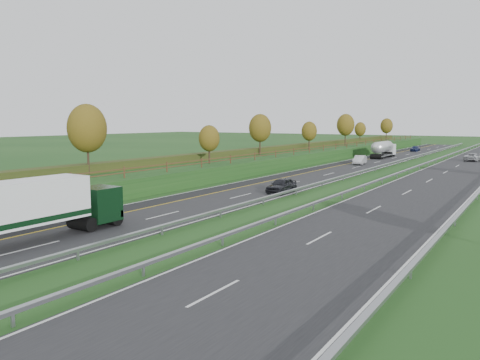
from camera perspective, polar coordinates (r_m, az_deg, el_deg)
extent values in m
plane|color=#1B4318|center=(64.10, 15.02, -0.04)|extent=(400.00, 400.00, 0.00)
cube|color=black|center=(71.51, 10.16, 0.84)|extent=(10.50, 200.00, 0.04)
cube|color=black|center=(66.96, 23.29, -0.07)|extent=(10.50, 200.00, 0.04)
cube|color=black|center=(73.03, 7.45, 1.03)|extent=(3.00, 200.00, 0.04)
cube|color=silver|center=(73.59, 6.53, 1.11)|extent=(0.15, 200.00, 0.01)
cube|color=gold|center=(72.40, 8.52, 0.98)|extent=(0.15, 200.00, 0.01)
cube|color=silver|center=(69.73, 13.99, 0.61)|extent=(0.15, 200.00, 0.01)
cube|color=silver|center=(67.95, 19.09, 0.25)|extent=(0.15, 200.00, 0.01)
cube|color=silver|center=(31.92, -24.12, -7.55)|extent=(0.15, 4.00, 0.01)
cube|color=silver|center=(21.99, -3.15, -13.56)|extent=(0.15, 4.00, 0.01)
cube|color=silver|center=(39.51, -9.38, -4.24)|extent=(0.15, 4.00, 0.01)
cube|color=silver|center=(32.03, 9.67, -6.96)|extent=(0.15, 4.00, 0.01)
cube|color=silver|center=(48.91, 0.11, -1.94)|extent=(0.15, 4.00, 0.01)
cube|color=silver|center=(43.08, 16.00, -3.47)|extent=(0.15, 4.00, 0.01)
cube|color=silver|center=(59.25, 6.40, -0.37)|extent=(0.15, 4.00, 0.01)
cube|color=silver|center=(54.54, 19.68, -1.41)|extent=(0.15, 4.00, 0.01)
cube|color=silver|center=(70.12, 10.78, 0.73)|extent=(0.15, 4.00, 0.01)
cube|color=silver|center=(66.19, 22.08, -0.06)|extent=(0.15, 4.00, 0.01)
cube|color=silver|center=(81.31, 13.98, 1.52)|extent=(0.15, 4.00, 0.01)
cube|color=silver|center=(77.95, 23.75, 0.88)|extent=(0.15, 4.00, 0.01)
cube|color=silver|center=(92.70, 16.39, 2.12)|extent=(0.15, 4.00, 0.01)
cube|color=silver|center=(89.77, 24.99, 1.58)|extent=(0.15, 4.00, 0.01)
cube|color=silver|center=(104.23, 18.28, 2.59)|extent=(0.15, 4.00, 0.01)
cube|color=silver|center=(101.63, 25.93, 2.11)|extent=(0.15, 4.00, 0.01)
cube|color=silver|center=(115.85, 19.79, 2.96)|extent=(0.15, 4.00, 0.01)
cube|color=silver|center=(113.52, 26.68, 2.53)|extent=(0.15, 4.00, 0.01)
cube|color=silver|center=(127.55, 21.02, 3.26)|extent=(0.15, 4.00, 0.01)
cube|color=silver|center=(139.29, 22.05, 3.51)|extent=(0.15, 4.00, 0.01)
cube|color=silver|center=(151.08, 22.92, 3.72)|extent=(0.15, 4.00, 0.01)
cube|color=silver|center=(162.90, 23.66, 3.89)|extent=(0.15, 4.00, 0.01)
cube|color=#1B4318|center=(77.33, 1.26, 2.16)|extent=(12.00, 200.00, 2.00)
cube|color=#2A3716|center=(78.28, 0.01, 3.36)|extent=(2.20, 180.00, 1.10)
cube|color=#422B19|center=(74.96, 4.19, 3.17)|extent=(0.08, 184.00, 0.10)
cube|color=#422B19|center=(74.93, 4.20, 3.47)|extent=(0.08, 184.00, 0.10)
cube|color=#422B19|center=(41.70, -27.03, -0.79)|extent=(0.12, 0.12, 1.20)
cube|color=#422B19|center=(45.27, -19.92, 0.15)|extent=(0.12, 0.12, 1.20)
cube|color=#422B19|center=(49.43, -13.93, 0.93)|extent=(0.12, 0.12, 1.20)
cube|color=#422B19|center=(54.06, -8.91, 1.58)|extent=(0.12, 0.12, 1.20)
cube|color=#422B19|center=(59.04, -4.70, 2.12)|extent=(0.12, 0.12, 1.20)
cube|color=#422B19|center=(64.30, -1.17, 2.56)|extent=(0.12, 0.12, 1.20)
cube|color=#422B19|center=(69.76, 1.82, 2.92)|extent=(0.12, 0.12, 1.20)
cube|color=#422B19|center=(75.39, 4.38, 3.23)|extent=(0.12, 0.12, 1.20)
cube|color=#422B19|center=(81.15, 6.57, 3.49)|extent=(0.12, 0.12, 1.20)
cube|color=#422B19|center=(87.01, 8.48, 3.71)|extent=(0.12, 0.12, 1.20)
cube|color=#422B19|center=(92.96, 10.14, 3.89)|extent=(0.12, 0.12, 1.20)
cube|color=#422B19|center=(98.98, 11.60, 4.06)|extent=(0.12, 0.12, 1.20)
cube|color=#422B19|center=(105.06, 12.90, 4.20)|extent=(0.12, 0.12, 1.20)
cube|color=#422B19|center=(111.18, 14.05, 4.32)|extent=(0.12, 0.12, 1.20)
cube|color=#422B19|center=(117.34, 15.08, 4.43)|extent=(0.12, 0.12, 1.20)
cube|color=#422B19|center=(123.54, 16.01, 4.53)|extent=(0.12, 0.12, 1.20)
cube|color=#422B19|center=(129.77, 16.85, 4.62)|extent=(0.12, 0.12, 1.20)
cube|color=#422B19|center=(136.02, 17.61, 4.70)|extent=(0.12, 0.12, 1.20)
cube|color=#422B19|center=(142.30, 18.31, 4.77)|extent=(0.12, 0.12, 1.20)
cube|color=#422B19|center=(148.59, 18.95, 4.83)|extent=(0.12, 0.12, 1.20)
cube|color=#422B19|center=(154.90, 19.53, 4.89)|extent=(0.12, 0.12, 1.20)
cube|color=#422B19|center=(161.23, 20.07, 4.94)|extent=(0.12, 0.12, 1.20)
cube|color=gray|center=(69.47, 14.51, 1.04)|extent=(0.32, 200.00, 0.18)
cube|color=gray|center=(28.33, -19.17, -8.67)|extent=(0.10, 0.14, 0.56)
cube|color=gray|center=(32.93, -9.49, -6.15)|extent=(0.10, 0.14, 0.56)
cube|color=gray|center=(38.26, -2.40, -4.18)|extent=(0.10, 0.14, 0.56)
cube|color=gray|center=(44.06, 2.87, -2.66)|extent=(0.10, 0.14, 0.56)
cube|color=gray|center=(50.16, 6.87, -1.49)|extent=(0.10, 0.14, 0.56)
cube|color=gray|center=(56.48, 9.99, -0.57)|extent=(0.10, 0.14, 0.56)
cube|color=gray|center=(62.94, 12.48, 0.16)|extent=(0.10, 0.14, 0.56)
cube|color=gray|center=(69.50, 14.50, 0.76)|extent=(0.10, 0.14, 0.56)
cube|color=gray|center=(76.14, 16.17, 1.25)|extent=(0.10, 0.14, 0.56)
cube|color=gray|center=(82.85, 17.57, 1.66)|extent=(0.10, 0.14, 0.56)
cube|color=gray|center=(89.59, 18.76, 2.01)|extent=(0.10, 0.14, 0.56)
cube|color=gray|center=(96.37, 19.79, 2.31)|extent=(0.10, 0.14, 0.56)
cube|color=gray|center=(103.19, 20.68, 2.57)|extent=(0.10, 0.14, 0.56)
cube|color=gray|center=(110.02, 21.46, 2.80)|extent=(0.10, 0.14, 0.56)
cube|color=gray|center=(116.88, 22.14, 3.00)|extent=(0.10, 0.14, 0.56)
cube|color=gray|center=(123.75, 22.76, 3.17)|extent=(0.10, 0.14, 0.56)
cube|color=gray|center=(130.63, 23.30, 3.33)|extent=(0.10, 0.14, 0.56)
cube|color=gray|center=(137.53, 23.80, 3.48)|extent=(0.10, 0.14, 0.56)
cube|color=gray|center=(144.44, 24.24, 3.60)|extent=(0.10, 0.14, 0.56)
cube|color=gray|center=(151.35, 24.65, 3.72)|extent=(0.10, 0.14, 0.56)
cube|color=gray|center=(158.27, 25.02, 3.83)|extent=(0.10, 0.14, 0.56)
cube|color=gray|center=(165.20, 25.36, 3.92)|extent=(0.10, 0.14, 0.56)
cube|color=gray|center=(68.05, 18.58, 0.76)|extent=(0.32, 200.00, 0.18)
cube|color=gray|center=(20.60, -25.98, -15.09)|extent=(0.10, 0.14, 0.56)
cube|color=gray|center=(24.65, -11.70, -10.80)|extent=(0.10, 0.14, 0.56)
cube|color=gray|center=(29.82, -2.16, -7.48)|extent=(0.10, 0.14, 0.56)
cube|color=gray|center=(35.62, 4.34, -5.05)|extent=(0.10, 0.14, 0.56)
cube|color=gray|center=(41.78, 8.94, -3.29)|extent=(0.10, 0.14, 0.56)
cube|color=gray|center=(48.18, 12.33, -1.97)|extent=(0.10, 0.14, 0.56)
cube|color=gray|center=(54.72, 14.92, -0.96)|extent=(0.10, 0.14, 0.56)
cube|color=gray|center=(61.37, 16.94, -0.16)|extent=(0.10, 0.14, 0.56)
cube|color=gray|center=(68.08, 18.57, 0.48)|extent=(0.10, 0.14, 0.56)
cube|color=gray|center=(74.85, 19.91, 1.00)|extent=(0.10, 0.14, 0.56)
cube|color=gray|center=(81.66, 21.02, 1.44)|extent=(0.10, 0.14, 0.56)
cube|color=gray|center=(88.50, 21.96, 1.81)|extent=(0.10, 0.14, 0.56)
cube|color=gray|center=(95.36, 22.77, 2.13)|extent=(0.10, 0.14, 0.56)
cube|color=gray|center=(102.24, 23.47, 2.40)|extent=(0.10, 0.14, 0.56)
cube|color=gray|center=(109.13, 24.08, 2.64)|extent=(0.10, 0.14, 0.56)
cube|color=gray|center=(116.04, 24.62, 2.85)|extent=(0.10, 0.14, 0.56)
cube|color=gray|center=(122.96, 25.10, 3.03)|extent=(0.10, 0.14, 0.56)
cube|color=gray|center=(129.88, 25.52, 3.20)|extent=(0.10, 0.14, 0.56)
cube|color=gray|center=(136.82, 25.91, 3.35)|extent=(0.10, 0.14, 0.56)
cube|color=gray|center=(143.76, 26.25, 3.48)|extent=(0.10, 0.14, 0.56)
cube|color=gray|center=(150.71, 26.57, 3.60)|extent=(0.10, 0.14, 0.56)
cube|color=gray|center=(157.66, 26.86, 3.71)|extent=(0.10, 0.14, 0.56)
cube|color=gray|center=(164.61, 27.12, 3.82)|extent=(0.10, 0.14, 0.56)
cube|color=gray|center=(25.30, 20.10, -10.63)|extent=(0.10, 0.14, 0.56)
cube|color=gray|center=(38.69, 24.75, -4.72)|extent=(0.10, 0.14, 0.56)
cube|color=gray|center=(52.40, 26.96, -1.86)|extent=(0.10, 0.14, 0.56)
cylinder|color=#2D2116|center=(53.47, -18.00, 2.30)|extent=(0.24, 0.24, 3.15)
ellipsoid|color=#514011|center=(53.31, -18.15, 6.01)|extent=(4.20, 4.20, 5.25)
cylinder|color=#2D2116|center=(64.48, -3.76, 2.99)|extent=(0.24, 0.24, 2.16)
ellipsoid|color=#514011|center=(64.35, -3.78, 5.10)|extent=(2.88, 2.88, 3.60)
cylinder|color=#2D2116|center=(80.84, 2.45, 4.11)|extent=(0.24, 0.24, 2.88)
ellipsoid|color=#514011|center=(80.72, 2.46, 6.36)|extent=(3.84, 3.84, 4.80)
cylinder|color=#2D2116|center=(96.36, 8.41, 4.38)|extent=(0.24, 0.24, 2.34)
ellipsoid|color=#514011|center=(96.27, 8.44, 5.91)|extent=(3.12, 3.12, 3.90)
cylinder|color=#2D2116|center=(112.61, 12.70, 4.87)|extent=(0.24, 0.24, 3.06)
ellipsoid|color=#514011|center=(112.53, 12.75, 6.58)|extent=(4.08, 4.08, 5.10)
cylinder|color=#2D2116|center=(130.43, 14.41, 4.94)|extent=(0.24, 0.24, 2.25)
ellipsoid|color=#514011|center=(130.36, 14.44, 6.03)|extent=(3.00, 3.00, 3.75)
cylinder|color=#2D2116|center=(147.04, 17.40, 5.16)|extent=(0.24, 0.24, 2.70)
ellipsoid|color=#514011|center=(146.98, 17.44, 6.32)|extent=(3.60, 3.60, 4.50)
cube|color=black|center=(36.25, -16.80, -2.78)|extent=(2.50, 2.40, 2.50)
cube|color=gray|center=(37.10, -15.46, -3.76)|extent=(2.50, 0.30, 0.50)
cylinder|color=black|center=(36.97, -15.78, -4.41)|extent=(2.20, 1.04, 1.04)
cylinder|color=black|center=(35.48, -18.70, -5.01)|extent=(2.20, 1.04, 1.04)
cube|color=silver|center=(108.69, 17.73, 3.60)|extent=(2.40, 2.20, 2.30)
cube|color=gray|center=(103.56, 16.92, 2.91)|extent=(2.30, 8.50, 0.25)
cylinder|color=silver|center=(103.46, 16.95, 3.88)|extent=(2.30, 8.50, 2.30)
cylinder|color=black|center=(109.24, 17.77, 3.07)|extent=(2.20, 1.04, 1.04)
cylinder|color=black|center=(107.22, 17.48, 3.01)|extent=(2.20, 1.04, 1.04)
cylinder|color=black|center=(100.69, 16.44, 2.80)|extent=(2.20, 1.04, 1.04)
cylinder|color=black|center=(99.54, 16.25, 2.76)|extent=(2.20, 1.04, 1.04)
imported|color=black|center=(51.24, 5.09, -0.64)|extent=(2.02, 4.78, 1.61)
imported|color=silver|center=(86.97, 14.39, 2.39)|extent=(2.30, 5.04, 1.60)
imported|color=#172048|center=(128.04, 20.58, 3.58)|extent=(2.06, 4.65, 1.33)
imported|color=#AEAEB3|center=(101.90, 26.55, 2.51)|extent=(3.02, 5.68, 1.52)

